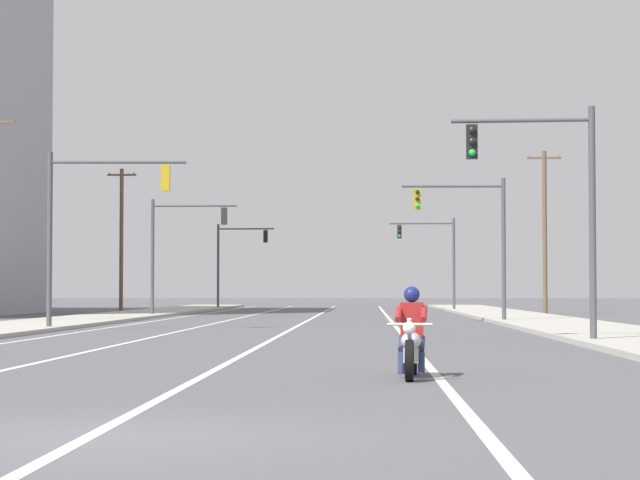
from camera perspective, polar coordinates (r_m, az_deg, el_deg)
name	(u,v)px	position (r m, az deg, el deg)	size (l,w,h in m)	color
ground_plane	(99,437)	(12.17, -10.08, -8.87)	(400.00, 400.00, 0.00)	#515156
lane_stripe_center	(308,321)	(56.90, -0.57, -3.71)	(0.16, 100.00, 0.01)	beige
lane_stripe_left	(228,321)	(57.18, -4.25, -3.69)	(0.16, 100.00, 0.01)	beige
lane_stripe_right	(391,321)	(56.85, 3.26, -3.70)	(0.16, 100.00, 0.01)	beige
lane_stripe_far_left	(158,320)	(57.62, -7.41, -3.67)	(0.16, 100.00, 0.01)	beige
sidewalk_kerb_right	(548,322)	(52.38, 10.38, -3.72)	(4.40, 110.00, 0.14)	#ADA89E
sidewalk_kerb_left	(64,322)	(53.35, -11.61, -3.68)	(4.40, 110.00, 0.14)	#ADA89E
motorcycle_with_rider	(411,341)	(19.98, 4.20, -4.63)	(0.70, 2.19, 1.46)	black
traffic_signal_near_right	(552,190)	(33.11, 10.58, 2.28)	(3.74, 0.40, 6.20)	#47474C
traffic_signal_near_left	(89,213)	(44.03, -10.51, 1.25)	(4.82, 0.50, 6.20)	#47474C
traffic_signal_mid_right	(474,228)	(53.75, 7.08, 0.56)	(4.44, 0.46, 6.20)	#47474C
traffic_signal_mid_left	(177,239)	(66.22, -6.57, 0.03)	(4.57, 0.37, 6.20)	#47474C
traffic_signal_far_right	(435,250)	(83.48, 5.30, -0.46)	(4.35, 0.37, 6.20)	#47474C
traffic_signal_far_left	(234,254)	(90.79, -3.95, -0.62)	(4.18, 0.39, 6.20)	#47474C
utility_pole_right_far	(545,229)	(72.49, 10.24, 0.49)	(1.95, 0.26, 9.38)	brown
utility_pole_left_far	(121,237)	(83.50, -9.07, 0.14)	(1.93, 0.26, 9.44)	brown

